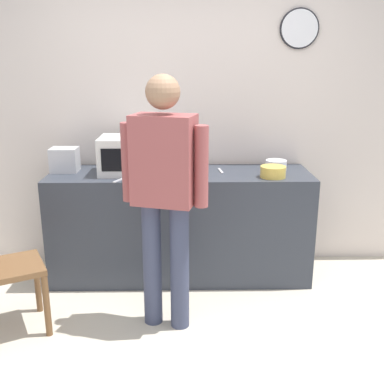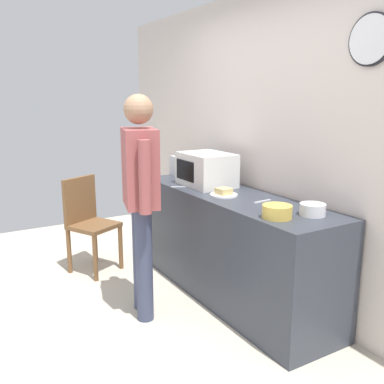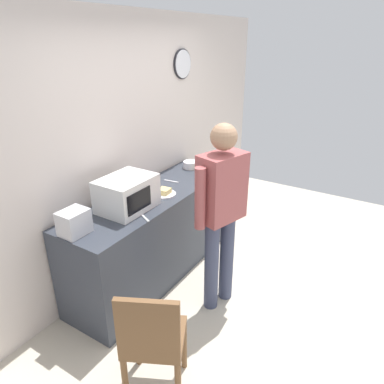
{
  "view_description": "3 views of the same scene",
  "coord_description": "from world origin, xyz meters",
  "px_view_note": "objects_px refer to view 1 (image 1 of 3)",
  "views": [
    {
      "loc": [
        -0.05,
        -2.46,
        1.83
      ],
      "look_at": [
        0.0,
        0.79,
        0.88
      ],
      "focal_mm": 42.75,
      "sensor_mm": 36.0,
      "label": 1
    },
    {
      "loc": [
        2.77,
        -0.86,
        1.73
      ],
      "look_at": [
        -0.02,
        0.79,
        1.0
      ],
      "focal_mm": 40.21,
      "sensor_mm": 36.0,
      "label": 2
    },
    {
      "loc": [
        -2.62,
        -0.8,
        2.35
      ],
      "look_at": [
        -0.08,
        0.79,
        1.03
      ],
      "focal_mm": 33.04,
      "sensor_mm": 36.0,
      "label": 3
    }
  ],
  "objects_px": {
    "microwave": "(131,155)",
    "salad_bowl": "(276,165)",
    "fork_utensil": "(120,180)",
    "spoon_utensil": "(221,171)",
    "cereal_bowl": "(273,172)",
    "person_standing": "(164,186)",
    "sandwich_plate": "(182,173)",
    "toaster": "(65,160)"
  },
  "relations": [
    {
      "from": "salad_bowl",
      "to": "cereal_bowl",
      "type": "height_order",
      "value": "cereal_bowl"
    },
    {
      "from": "sandwich_plate",
      "to": "cereal_bowl",
      "type": "height_order",
      "value": "cereal_bowl"
    },
    {
      "from": "spoon_utensil",
      "to": "fork_utensil",
      "type": "bearing_deg",
      "value": -160.58
    },
    {
      "from": "microwave",
      "to": "fork_utensil",
      "type": "relative_size",
      "value": 2.94
    },
    {
      "from": "salad_bowl",
      "to": "cereal_bowl",
      "type": "bearing_deg",
      "value": -106.08
    },
    {
      "from": "sandwich_plate",
      "to": "toaster",
      "type": "xyz_separation_m",
      "value": [
        -0.98,
        0.16,
        0.08
      ]
    },
    {
      "from": "spoon_utensil",
      "to": "person_standing",
      "type": "relative_size",
      "value": 0.1
    },
    {
      "from": "microwave",
      "to": "cereal_bowl",
      "type": "xyz_separation_m",
      "value": [
        1.14,
        -0.16,
        -0.11
      ]
    },
    {
      "from": "microwave",
      "to": "salad_bowl",
      "type": "relative_size",
      "value": 2.81
    },
    {
      "from": "spoon_utensil",
      "to": "cereal_bowl",
      "type": "bearing_deg",
      "value": -27.33
    },
    {
      "from": "sandwich_plate",
      "to": "cereal_bowl",
      "type": "distance_m",
      "value": 0.72
    },
    {
      "from": "toaster",
      "to": "cereal_bowl",
      "type": "bearing_deg",
      "value": -7.38
    },
    {
      "from": "salad_bowl",
      "to": "fork_utensil",
      "type": "distance_m",
      "value": 1.32
    },
    {
      "from": "sandwich_plate",
      "to": "toaster",
      "type": "distance_m",
      "value": 1.0
    },
    {
      "from": "fork_utensil",
      "to": "spoon_utensil",
      "type": "relative_size",
      "value": 1.0
    },
    {
      "from": "toaster",
      "to": "microwave",
      "type": "bearing_deg",
      "value": -5.88
    },
    {
      "from": "person_standing",
      "to": "toaster",
      "type": "bearing_deg",
      "value": 135.6
    },
    {
      "from": "toaster",
      "to": "fork_utensil",
      "type": "bearing_deg",
      "value": -30.85
    },
    {
      "from": "cereal_bowl",
      "to": "spoon_utensil",
      "type": "bearing_deg",
      "value": 152.67
    },
    {
      "from": "sandwich_plate",
      "to": "fork_utensil",
      "type": "relative_size",
      "value": 1.35
    },
    {
      "from": "cereal_bowl",
      "to": "fork_utensil",
      "type": "xyz_separation_m",
      "value": [
        -1.21,
        -0.08,
        -0.04
      ]
    },
    {
      "from": "fork_utensil",
      "to": "spoon_utensil",
      "type": "xyz_separation_m",
      "value": [
        0.8,
        0.28,
        0.0
      ]
    },
    {
      "from": "salad_bowl",
      "to": "spoon_utensil",
      "type": "height_order",
      "value": "salad_bowl"
    },
    {
      "from": "toaster",
      "to": "spoon_utensil",
      "type": "distance_m",
      "value": 1.3
    },
    {
      "from": "microwave",
      "to": "fork_utensil",
      "type": "bearing_deg",
      "value": -104.56
    },
    {
      "from": "microwave",
      "to": "toaster",
      "type": "xyz_separation_m",
      "value": [
        -0.56,
        0.06,
        -0.05
      ]
    },
    {
      "from": "cereal_bowl",
      "to": "fork_utensil",
      "type": "height_order",
      "value": "cereal_bowl"
    },
    {
      "from": "toaster",
      "to": "person_standing",
      "type": "bearing_deg",
      "value": -44.4
    },
    {
      "from": "sandwich_plate",
      "to": "spoon_utensil",
      "type": "height_order",
      "value": "sandwich_plate"
    },
    {
      "from": "salad_bowl",
      "to": "toaster",
      "type": "distance_m",
      "value": 1.78
    },
    {
      "from": "sandwich_plate",
      "to": "person_standing",
      "type": "distance_m",
      "value": 0.71
    },
    {
      "from": "fork_utensil",
      "to": "person_standing",
      "type": "relative_size",
      "value": 0.1
    },
    {
      "from": "sandwich_plate",
      "to": "microwave",
      "type": "bearing_deg",
      "value": 166.78
    },
    {
      "from": "salad_bowl",
      "to": "sandwich_plate",
      "type": "bearing_deg",
      "value": -166.41
    },
    {
      "from": "sandwich_plate",
      "to": "cereal_bowl",
      "type": "bearing_deg",
      "value": -5.05
    },
    {
      "from": "fork_utensil",
      "to": "person_standing",
      "type": "distance_m",
      "value": 0.67
    },
    {
      "from": "fork_utensil",
      "to": "person_standing",
      "type": "bearing_deg",
      "value": -56.19
    },
    {
      "from": "person_standing",
      "to": "fork_utensil",
      "type": "bearing_deg",
      "value": 123.81
    },
    {
      "from": "fork_utensil",
      "to": "toaster",
      "type": "bearing_deg",
      "value": 149.15
    },
    {
      "from": "cereal_bowl",
      "to": "toaster",
      "type": "distance_m",
      "value": 1.72
    },
    {
      "from": "salad_bowl",
      "to": "person_standing",
      "type": "xyz_separation_m",
      "value": [
        -0.91,
        -0.88,
        0.06
      ]
    },
    {
      "from": "toaster",
      "to": "person_standing",
      "type": "relative_size",
      "value": 0.13
    }
  ]
}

